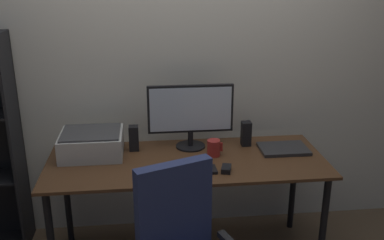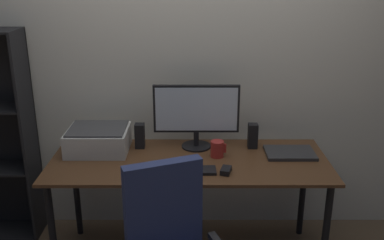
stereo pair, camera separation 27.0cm
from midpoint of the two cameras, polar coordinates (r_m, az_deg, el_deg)
back_wall at (r=3.16m, az=1.88°, el=8.07°), size 6.40×0.10×2.60m
desk at (r=2.87m, az=2.11°, el=-6.60°), size 1.78×0.70×0.74m
monitor at (r=2.94m, az=2.94°, el=0.98°), size 0.57×0.20×0.44m
keyboard at (r=2.67m, az=2.68°, el=-6.60°), size 0.29×0.12×0.02m
mouse at (r=2.67m, az=7.07°, el=-6.54°), size 0.08×0.11×0.03m
coffee_mug at (r=2.87m, az=5.74°, el=-3.79°), size 0.10×0.09×0.11m
laptop at (r=3.01m, az=14.83°, el=-4.16°), size 0.32×0.23×0.02m
speaker_left at (r=2.99m, az=-4.45°, el=-2.12°), size 0.06×0.07×0.17m
speaker_right at (r=3.04m, az=10.15°, el=-2.07°), size 0.06×0.07×0.17m
printer at (r=2.98m, az=-9.74°, el=-2.54°), size 0.40×0.34×0.16m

